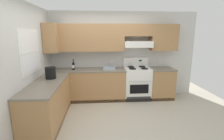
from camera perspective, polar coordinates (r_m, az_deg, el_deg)
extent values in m
plane|color=#B2AA99|center=(4.04, -2.13, -16.21)|extent=(7.04, 7.04, 0.00)
cube|color=silver|center=(5.24, 2.15, 5.12)|extent=(4.68, 0.12, 2.55)
cube|color=#A87A4C|center=(4.94, -8.16, 10.68)|extent=(2.07, 0.34, 0.76)
cube|color=#A87A4C|center=(5.28, 17.00, 10.37)|extent=(0.76, 0.34, 0.76)
cube|color=#A87A4C|center=(5.05, 8.65, 13.08)|extent=(0.80, 0.34, 0.34)
cube|color=white|center=(5.02, 8.60, 8.63)|extent=(0.80, 0.46, 0.17)
cube|color=white|center=(4.82, 9.15, 7.57)|extent=(0.80, 0.03, 0.04)
sphere|color=silver|center=(4.78, -8.21, 7.50)|extent=(0.02, 0.02, 0.02)
sphere|color=silver|center=(5.06, 15.62, 7.44)|extent=(0.02, 0.02, 0.02)
sphere|color=silver|center=(5.19, 19.42, 7.31)|extent=(0.02, 0.02, 0.02)
cube|color=silver|center=(5.18, 0.03, 2.86)|extent=(0.08, 0.01, 0.12)
cube|color=silver|center=(5.17, 0.03, 3.10)|extent=(0.03, 0.00, 0.03)
cube|color=silver|center=(5.18, 0.03, 2.62)|extent=(0.03, 0.00, 0.03)
cube|color=silver|center=(5.50, 15.92, 2.94)|extent=(0.08, 0.01, 0.12)
cube|color=silver|center=(5.49, 15.95, 3.16)|extent=(0.03, 0.00, 0.03)
cube|color=silver|center=(5.50, 15.92, 2.71)|extent=(0.03, 0.00, 0.03)
cube|color=silver|center=(4.00, -26.21, 1.62)|extent=(0.12, 4.00, 2.55)
cube|color=white|center=(3.94, -25.87, 5.56)|extent=(0.04, 1.00, 0.92)
cube|color=white|center=(3.93, -25.60, 5.57)|extent=(0.01, 0.90, 0.82)
cube|color=white|center=(3.93, -25.56, 5.57)|extent=(0.01, 0.90, 0.02)
cube|color=#A87A4C|center=(4.92, -19.40, 10.11)|extent=(0.34, 0.64, 0.76)
cube|color=#A87A4C|center=(5.03, -7.99, -5.08)|extent=(2.13, 0.61, 0.87)
cube|color=#756B5B|center=(4.92, -8.15, -0.01)|extent=(2.16, 0.63, 0.04)
cube|color=#A87A4C|center=(5.35, 16.03, -4.42)|extent=(0.68, 0.61, 0.87)
cube|color=#756B5B|center=(5.24, 16.32, 0.36)|extent=(0.70, 0.63, 0.04)
cube|color=black|center=(4.91, 0.52, -10.26)|extent=(3.54, 0.06, 0.09)
sphere|color=silver|center=(4.71, -13.52, -3.42)|extent=(0.03, 0.03, 0.03)
sphere|color=silver|center=(5.03, 18.51, -2.72)|extent=(0.03, 0.03, 0.03)
cube|color=#A87A4C|center=(4.01, -20.57, -10.39)|extent=(0.61, 1.89, 0.87)
cube|color=#756B5B|center=(3.86, -21.07, -4.13)|extent=(0.63, 1.91, 0.04)
cube|color=black|center=(4.10, -16.32, -15.56)|extent=(0.06, 1.85, 0.09)
cube|color=white|center=(5.14, 8.41, -4.50)|extent=(0.76, 0.58, 0.91)
cube|color=black|center=(4.89, 9.13, -6.33)|extent=(0.53, 0.01, 0.26)
cylinder|color=silver|center=(4.80, 9.29, -3.70)|extent=(0.65, 0.02, 0.02)
cube|color=#333333|center=(4.99, 9.02, -9.43)|extent=(0.70, 0.01, 0.11)
cube|color=white|center=(5.03, 8.57, 0.57)|extent=(0.76, 0.58, 0.02)
cube|color=white|center=(5.26, 7.98, 2.62)|extent=(0.76, 0.04, 0.29)
cube|color=#053F0C|center=(5.27, 9.45, 3.13)|extent=(0.09, 0.01, 0.04)
cylinder|color=black|center=(4.86, 6.98, 0.43)|extent=(0.19, 0.19, 0.02)
cylinder|color=black|center=(4.86, 6.98, 0.36)|extent=(0.07, 0.07, 0.01)
cylinder|color=black|center=(4.93, 10.86, 0.48)|extent=(0.19, 0.19, 0.02)
cylinder|color=black|center=(4.93, 10.86, 0.41)|extent=(0.07, 0.07, 0.01)
cylinder|color=black|center=(5.13, 6.39, 1.07)|extent=(0.19, 0.19, 0.02)
cylinder|color=black|center=(5.13, 6.38, 1.00)|extent=(0.07, 0.07, 0.01)
cylinder|color=black|center=(5.20, 10.07, 1.11)|extent=(0.19, 0.19, 0.02)
cylinder|color=black|center=(5.20, 10.07, 1.05)|extent=(0.07, 0.07, 0.01)
cylinder|color=white|center=(5.21, 5.76, 2.30)|extent=(0.04, 0.02, 0.04)
cylinder|color=white|center=(5.24, 7.28, 2.31)|extent=(0.04, 0.02, 0.04)
cylinder|color=white|center=(5.27, 8.78, 2.32)|extent=(0.04, 0.02, 0.04)
cylinder|color=white|center=(5.30, 10.26, 2.33)|extent=(0.04, 0.02, 0.04)
cylinder|color=black|center=(4.93, -12.80, 1.22)|extent=(0.07, 0.07, 0.19)
cone|color=black|center=(4.91, -12.86, 2.54)|extent=(0.07, 0.07, 0.04)
cylinder|color=black|center=(4.90, -12.90, 3.28)|extent=(0.03, 0.03, 0.09)
cylinder|color=gold|center=(4.90, -12.92, 3.70)|extent=(0.03, 0.03, 0.02)
cube|color=silver|center=(4.90, -12.86, 1.09)|extent=(0.06, 0.00, 0.09)
cube|color=#9EADB7|center=(4.86, -1.00, 0.30)|extent=(0.27, 0.18, 0.02)
cube|color=#9EADB7|center=(4.75, -0.92, 0.41)|extent=(0.34, 0.01, 0.08)
cube|color=#9EADB7|center=(4.96, -1.07, 0.93)|extent=(0.34, 0.01, 0.08)
cube|color=#9EADB7|center=(4.85, -2.91, 0.65)|extent=(0.01, 0.20, 0.08)
cube|color=#9EADB7|center=(4.87, 0.91, 0.70)|extent=(0.01, 0.20, 0.08)
cylinder|color=black|center=(4.10, -19.91, -0.95)|extent=(0.23, 0.23, 0.26)
torus|color=black|center=(4.08, -20.04, 0.79)|extent=(0.25, 0.25, 0.01)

